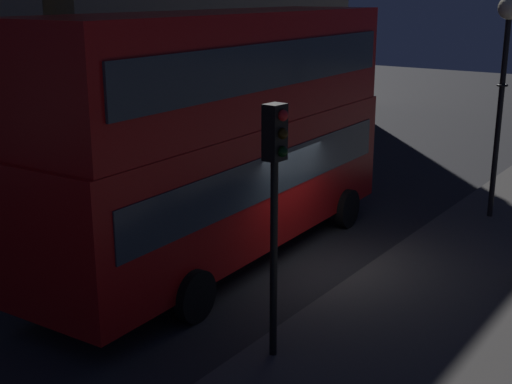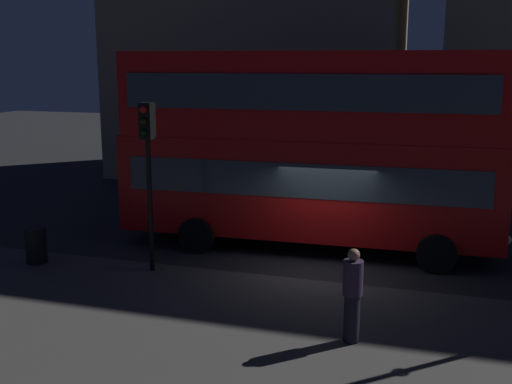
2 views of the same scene
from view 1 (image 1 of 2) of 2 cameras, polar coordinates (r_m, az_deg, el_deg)
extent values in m
plane|color=#232326|center=(15.35, 5.11, -6.13)|extent=(80.00, 80.00, 0.00)
cube|color=#F2D18C|center=(25.17, -8.52, 7.76)|extent=(1.82, 0.06, 1.84)
cube|color=#F2D18C|center=(27.24, -4.38, 9.25)|extent=(1.82, 0.06, 2.16)
cube|color=#F9E09E|center=(29.48, -0.82, 9.83)|extent=(1.82, 0.06, 2.26)
cube|color=#E5C67F|center=(31.83, 2.24, 9.93)|extent=(1.82, 0.06, 2.36)
cube|color=#F9E09E|center=(34.21, 4.90, 10.91)|extent=(1.82, 0.06, 2.07)
cube|color=#B20F0F|center=(15.17, -2.49, 0.91)|extent=(10.31, 2.89, 2.65)
cube|color=#B20F0F|center=(14.72, -2.61, 10.16)|extent=(10.11, 2.83, 2.26)
cube|color=#2D3842|center=(15.09, -2.51, 2.12)|extent=(9.50, 2.91, 0.90)
cube|color=#2D3842|center=(14.71, -2.61, 10.60)|extent=(9.50, 2.91, 0.90)
cube|color=#F2D84C|center=(19.02, 6.48, 13.29)|extent=(0.14, 1.49, 0.44)
sphere|color=white|center=(20.05, 4.15, 1.77)|extent=(0.24, 0.24, 0.24)
sphere|color=white|center=(19.36, 8.33, 1.12)|extent=(0.24, 0.24, 0.24)
cylinder|color=black|center=(19.00, 0.44, -0.09)|extent=(0.99, 0.28, 0.99)
cylinder|color=black|center=(17.81, 7.46, -1.34)|extent=(0.99, 0.28, 0.99)
cylinder|color=black|center=(14.39, -13.21, -5.96)|extent=(0.99, 0.28, 0.99)
cylinder|color=black|center=(12.77, -5.00, -8.48)|extent=(0.99, 0.28, 0.99)
cylinder|color=black|center=(10.94, 1.46, -5.66)|extent=(0.12, 0.12, 3.24)
cube|color=black|center=(10.36, 1.54, 4.90)|extent=(0.34, 0.28, 0.85)
sphere|color=red|center=(10.22, 2.21, 6.28)|extent=(0.17, 0.17, 0.17)
sphere|color=black|center=(10.27, 2.19, 4.80)|extent=(0.17, 0.17, 0.17)
sphere|color=black|center=(10.32, 2.18, 3.33)|extent=(0.17, 0.17, 0.17)
cylinder|color=black|center=(18.72, 19.24, 5.50)|extent=(0.14, 0.14, 5.03)
torus|color=black|center=(18.59, 19.49, 8.23)|extent=(0.28, 0.28, 0.06)
sphere|color=#F9EFC6|center=(18.45, 20.05, 13.97)|extent=(0.57, 0.57, 0.57)
camera|label=2|loc=(17.01, 61.96, 5.60)|focal=43.78mm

